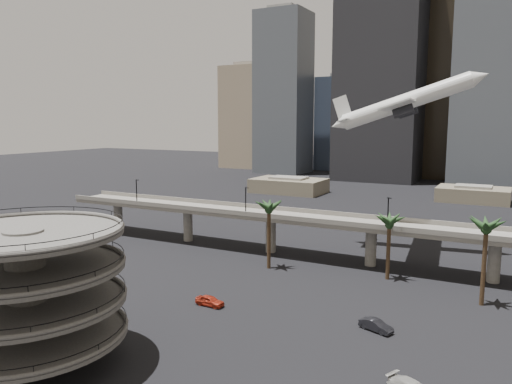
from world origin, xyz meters
The scene contains 9 objects.
ground centered at (0.00, 0.00, 0.00)m, with size 700.00×700.00×0.00m, color black.
parking_ramp centered at (-13.00, -4.00, 9.84)m, with size 22.20×22.20×17.35m.
overpass centered at (0.00, 55.00, 7.34)m, with size 130.00×9.30×14.70m.
palm_trees centered at (14.02, 44.65, 11.43)m, with size 42.40×10.40×14.00m.
low_buildings centered at (6.89, 142.30, 2.86)m, with size 135.00×27.50×6.80m.
skyline centered at (15.12, 217.08, 49.28)m, with size 269.00×86.00×134.61m.
airborne_jet centered at (13.11, 70.90, 32.21)m, with size 33.25×29.88×14.00m.
car_a centered at (-5.17, 21.87, 0.80)m, with size 1.89×4.70×1.60m, color #AE2C18.
car_b centered at (19.97, 24.66, 0.78)m, with size 1.66×4.76×1.57m, color black.
Camera 1 is at (35.83, -40.10, 28.44)m, focal length 35.00 mm.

